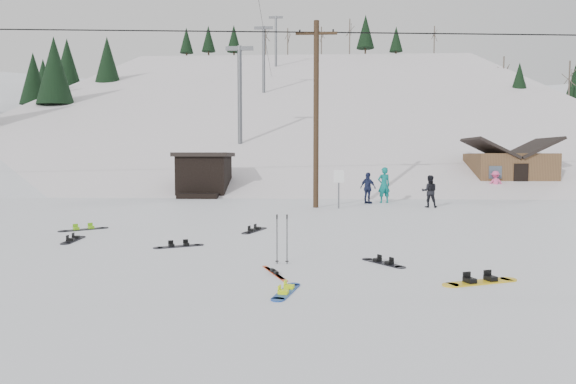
{
  "coord_description": "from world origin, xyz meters",
  "views": [
    {
      "loc": [
        1.86,
        -11.09,
        2.52
      ],
      "look_at": [
        1.08,
        4.84,
        1.4
      ],
      "focal_mm": 32.0,
      "sensor_mm": 36.0,
      "label": 1
    }
  ],
  "objects_px": {
    "utility_pole": "(316,111)",
    "cabin": "(509,172)",
    "hero_snowboard": "(286,291)",
    "hero_skis": "(274,273)"
  },
  "relations": [
    {
      "from": "utility_pole",
      "to": "cabin",
      "type": "relative_size",
      "value": 1.67
    },
    {
      "from": "utility_pole",
      "to": "hero_skis",
      "type": "distance_m",
      "value": 15.05
    },
    {
      "from": "hero_snowboard",
      "to": "hero_skis",
      "type": "relative_size",
      "value": 0.91
    },
    {
      "from": "hero_skis",
      "to": "cabin",
      "type": "bearing_deg",
      "value": 38.04
    },
    {
      "from": "utility_pole",
      "to": "cabin",
      "type": "xyz_separation_m",
      "value": [
        13.0,
        10.0,
        -3.2
      ]
    },
    {
      "from": "utility_pole",
      "to": "cabin",
      "type": "distance_m",
      "value": 16.71
    },
    {
      "from": "cabin",
      "to": "hero_skis",
      "type": "xyz_separation_m",
      "value": [
        -13.96,
        -24.27,
        -1.46
      ]
    },
    {
      "from": "cabin",
      "to": "hero_snowboard",
      "type": "relative_size",
      "value": 4.1
    },
    {
      "from": "cabin",
      "to": "hero_skis",
      "type": "distance_m",
      "value": 28.04
    },
    {
      "from": "utility_pole",
      "to": "cabin",
      "type": "bearing_deg",
      "value": 37.56
    }
  ]
}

